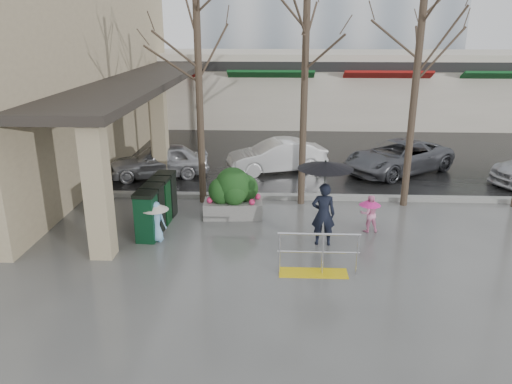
# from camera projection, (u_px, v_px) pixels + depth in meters

# --- Properties ---
(ground) EXTENTS (120.00, 120.00, 0.00)m
(ground) POSITION_uv_depth(u_px,v_px,m) (260.00, 250.00, 12.88)
(ground) COLOR #51514F
(ground) RESTS_ON ground
(street_asphalt) EXTENTS (120.00, 36.00, 0.01)m
(street_asphalt) POSITION_uv_depth(u_px,v_px,m) (272.00, 110.00, 33.68)
(street_asphalt) COLOR black
(street_asphalt) RESTS_ON ground
(curb) EXTENTS (120.00, 0.30, 0.15)m
(curb) POSITION_uv_depth(u_px,v_px,m) (264.00, 196.00, 16.64)
(curb) COLOR gray
(curb) RESTS_ON ground
(near_building) EXTENTS (6.00, 18.00, 8.00)m
(near_building) POSITION_uv_depth(u_px,v_px,m) (39.00, 65.00, 19.55)
(near_building) COLOR tan
(near_building) RESTS_ON ground
(canopy_slab) EXTENTS (2.80, 18.00, 0.25)m
(canopy_slab) POSITION_uv_depth(u_px,v_px,m) (145.00, 75.00, 19.48)
(canopy_slab) COLOR #2D2823
(canopy_slab) RESTS_ON pillar_front
(pillar_front) EXTENTS (0.55, 0.55, 3.50)m
(pillar_front) POSITION_uv_depth(u_px,v_px,m) (98.00, 190.00, 12.01)
(pillar_front) COLOR tan
(pillar_front) RESTS_ON ground
(pillar_back) EXTENTS (0.55, 0.55, 3.50)m
(pillar_back) POSITION_uv_depth(u_px,v_px,m) (159.00, 133.00, 18.16)
(pillar_back) COLOR tan
(pillar_back) RESTS_ON ground
(storefront_row) EXTENTS (34.00, 6.74, 4.00)m
(storefront_row) POSITION_uv_depth(u_px,v_px,m) (306.00, 87.00, 29.13)
(storefront_row) COLOR beige
(storefront_row) RESTS_ON ground
(handrail) EXTENTS (1.90, 0.50, 1.03)m
(handrail) POSITION_uv_depth(u_px,v_px,m) (316.00, 259.00, 11.56)
(handrail) COLOR yellow
(handrail) RESTS_ON ground
(tree_west) EXTENTS (3.20, 3.20, 6.80)m
(tree_west) POSITION_uv_depth(u_px,v_px,m) (197.00, 40.00, 14.73)
(tree_west) COLOR #382B21
(tree_west) RESTS_ON ground
(tree_midwest) EXTENTS (3.20, 3.20, 7.00)m
(tree_midwest) POSITION_uv_depth(u_px,v_px,m) (306.00, 35.00, 14.55)
(tree_midwest) COLOR #382B21
(tree_midwest) RESTS_ON ground
(tree_mideast) EXTENTS (3.20, 3.20, 6.50)m
(tree_mideast) POSITION_uv_depth(u_px,v_px,m) (419.00, 48.00, 14.52)
(tree_mideast) COLOR #382B21
(tree_mideast) RESTS_ON ground
(woman) EXTENTS (1.42, 1.42, 2.31)m
(woman) POSITION_uv_depth(u_px,v_px,m) (324.00, 192.00, 12.76)
(woman) COLOR black
(woman) RESTS_ON ground
(child_pink) EXTENTS (0.61, 0.61, 1.07)m
(child_pink) POSITION_uv_depth(u_px,v_px,m) (370.00, 211.00, 13.85)
(child_pink) COLOR #FD9AC8
(child_pink) RESTS_ON ground
(child_blue) EXTENTS (0.73, 0.73, 1.12)m
(child_blue) POSITION_uv_depth(u_px,v_px,m) (156.00, 217.00, 13.21)
(child_blue) COLOR #78ACD6
(child_blue) RESTS_ON ground
(planter) EXTENTS (1.80, 1.04, 1.53)m
(planter) POSITION_uv_depth(u_px,v_px,m) (233.00, 193.00, 14.91)
(planter) COLOR slate
(planter) RESTS_ON ground
(news_boxes) EXTENTS (0.71, 2.47, 1.36)m
(news_boxes) POSITION_uv_depth(u_px,v_px,m) (157.00, 205.00, 14.13)
(news_boxes) COLOR #0C371E
(news_boxes) RESTS_ON ground
(car_a) EXTENTS (3.96, 2.40, 1.26)m
(car_a) POSITION_uv_depth(u_px,v_px,m) (159.00, 161.00, 18.81)
(car_a) COLOR #A9A9AD
(car_a) RESTS_ON ground
(car_b) EXTENTS (4.05, 2.45, 1.26)m
(car_b) POSITION_uv_depth(u_px,v_px,m) (277.00, 156.00, 19.48)
(car_b) COLOR white
(car_b) RESTS_ON ground
(car_c) EXTENTS (4.92, 4.29, 1.26)m
(car_c) POSITION_uv_depth(u_px,v_px,m) (398.00, 157.00, 19.39)
(car_c) COLOR #56585D
(car_c) RESTS_ON ground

